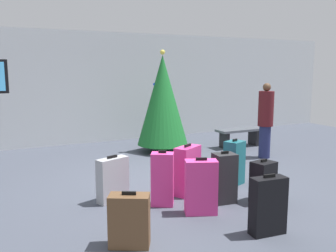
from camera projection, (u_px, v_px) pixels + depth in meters
ground_plane at (170, 181)px, 6.61m from camera, size 16.00×16.00×0.00m
back_wall at (102, 88)px, 10.07m from camera, size 16.00×0.20×3.02m
holiday_tree at (163, 100)px, 8.79m from camera, size 1.23×1.23×2.47m
waiting_bench at (239, 134)px, 9.47m from camera, size 1.25×0.44×0.48m
traveller_0 at (266, 119)px, 8.24m from camera, size 0.39×0.39×1.71m
suitcase_0 at (113, 180)px, 5.57m from camera, size 0.53×0.34×0.72m
suitcase_1 at (129, 221)px, 4.14m from camera, size 0.52×0.43×0.65m
suitcase_2 at (224, 178)px, 5.52m from camera, size 0.36×0.31×0.80m
suitcase_3 at (201, 187)px, 5.08m from camera, size 0.50×0.39×0.81m
suitcase_4 at (268, 206)px, 4.44m from camera, size 0.46×0.23×0.76m
suitcase_5 at (162, 179)px, 5.39m from camera, size 0.39×0.35×0.84m
suitcase_6 at (263, 182)px, 5.54m from camera, size 0.38×0.33×0.67m
suitcase_7 at (187, 170)px, 5.88m from camera, size 0.53×0.44×0.83m
suitcase_8 at (234, 163)px, 6.40m from camera, size 0.39×0.36×0.81m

